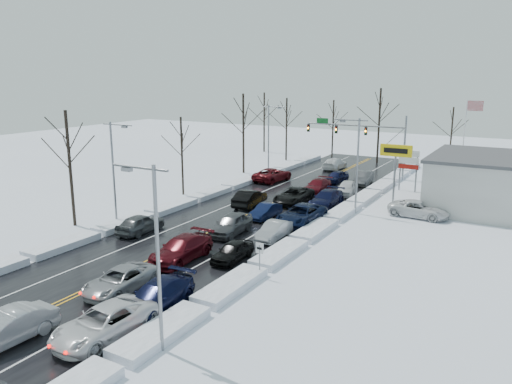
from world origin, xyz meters
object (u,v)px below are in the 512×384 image
Objects in this scene: traffic_signal_mast at (365,134)px; tires_plus_sign at (396,155)px; oncoming_car_0 at (250,206)px; flagpole at (466,134)px.

traffic_signal_mast is 13.92m from tires_plus_sign.
flagpole is at bearing -132.59° from oncoming_car_0.
flagpole is 1.97× the size of oncoming_car_0.
tires_plus_sign is at bearing -150.45° from oncoming_car_0.
traffic_signal_mast is 2.62× the size of oncoming_car_0.
oncoming_car_0 is (-5.02, -20.67, -5.48)m from traffic_signal_mast.
traffic_signal_mast reaches higher than tires_plus_sign.
flagpole is (11.72, 2.01, 0.45)m from traffic_signal_mast.
traffic_signal_mast is 11.90m from flagpole.
traffic_signal_mast is 2.21× the size of tires_plus_sign.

